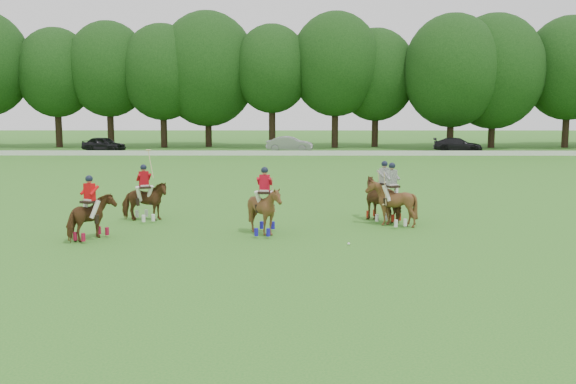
{
  "coord_description": "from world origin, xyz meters",
  "views": [
    {
      "loc": [
        2.0,
        -20.12,
        4.82
      ],
      "look_at": [
        1.87,
        4.2,
        1.4
      ],
      "focal_mm": 40.0,
      "sensor_mm": 36.0,
      "label": 1
    }
  ],
  "objects_px": {
    "polo_red_a": "(91,217)",
    "polo_stripe_b": "(391,203)",
    "polo_ball": "(349,244)",
    "polo_red_b": "(145,201)",
    "car_left": "(104,144)",
    "car_right": "(458,145)",
    "car_mid": "(290,144)",
    "polo_stripe_a": "(384,199)",
    "polo_red_c": "(265,210)"
  },
  "relations": [
    {
      "from": "polo_stripe_a",
      "to": "polo_stripe_b",
      "type": "bearing_deg",
      "value": -82.53
    },
    {
      "from": "car_right",
      "to": "polo_red_b",
      "type": "bearing_deg",
      "value": 160.84
    },
    {
      "from": "car_mid",
      "to": "polo_red_c",
      "type": "height_order",
      "value": "polo_red_c"
    },
    {
      "from": "polo_red_c",
      "to": "polo_stripe_b",
      "type": "bearing_deg",
      "value": 19.55
    },
    {
      "from": "car_left",
      "to": "car_right",
      "type": "height_order",
      "value": "car_left"
    },
    {
      "from": "polo_stripe_a",
      "to": "polo_stripe_b",
      "type": "relative_size",
      "value": 0.99
    },
    {
      "from": "polo_stripe_b",
      "to": "polo_stripe_a",
      "type": "bearing_deg",
      "value": 97.47
    },
    {
      "from": "polo_red_c",
      "to": "polo_stripe_a",
      "type": "relative_size",
      "value": 1.01
    },
    {
      "from": "car_left",
      "to": "polo_ball",
      "type": "relative_size",
      "value": 47.63
    },
    {
      "from": "polo_stripe_a",
      "to": "car_right",
      "type": "bearing_deg",
      "value": 71.27
    },
    {
      "from": "polo_ball",
      "to": "polo_red_b",
      "type": "bearing_deg",
      "value": 150.98
    },
    {
      "from": "polo_stripe_a",
      "to": "polo_red_b",
      "type": "bearing_deg",
      "value": -179.31
    },
    {
      "from": "car_mid",
      "to": "polo_ball",
      "type": "bearing_deg",
      "value": -170.46
    },
    {
      "from": "car_mid",
      "to": "polo_red_c",
      "type": "xyz_separation_m",
      "value": [
        -0.81,
        -39.56,
        0.18
      ]
    },
    {
      "from": "polo_red_b",
      "to": "polo_ball",
      "type": "relative_size",
      "value": 31.79
    },
    {
      "from": "car_right",
      "to": "polo_red_c",
      "type": "distance_m",
      "value": 43.15
    },
    {
      "from": "polo_stripe_a",
      "to": "polo_stripe_b",
      "type": "xyz_separation_m",
      "value": [
        0.14,
        -1.05,
        0.01
      ]
    },
    {
      "from": "polo_stripe_b",
      "to": "car_left",
      "type": "bearing_deg",
      "value": 120.5
    },
    {
      "from": "car_right",
      "to": "polo_red_a",
      "type": "distance_m",
      "value": 46.72
    },
    {
      "from": "car_right",
      "to": "polo_red_b",
      "type": "xyz_separation_m",
      "value": [
        -22.22,
        -36.89,
        0.15
      ]
    },
    {
      "from": "polo_stripe_b",
      "to": "polo_ball",
      "type": "relative_size",
      "value": 27.62
    },
    {
      "from": "polo_red_c",
      "to": "polo_stripe_b",
      "type": "height_order",
      "value": "polo_red_c"
    },
    {
      "from": "car_right",
      "to": "polo_red_b",
      "type": "distance_m",
      "value": 43.07
    },
    {
      "from": "polo_red_a",
      "to": "polo_stripe_b",
      "type": "bearing_deg",
      "value": 13.67
    },
    {
      "from": "polo_red_a",
      "to": "polo_stripe_b",
      "type": "height_order",
      "value": "polo_stripe_b"
    },
    {
      "from": "car_right",
      "to": "polo_stripe_a",
      "type": "height_order",
      "value": "polo_stripe_a"
    },
    {
      "from": "polo_red_b",
      "to": "polo_stripe_a",
      "type": "relative_size",
      "value": 1.17
    },
    {
      "from": "car_mid",
      "to": "car_right",
      "type": "distance_m",
      "value": 16.4
    },
    {
      "from": "car_left",
      "to": "polo_red_b",
      "type": "xyz_separation_m",
      "value": [
        12.39,
        -36.89,
        0.1
      ]
    },
    {
      "from": "polo_red_a",
      "to": "polo_stripe_b",
      "type": "relative_size",
      "value": 0.92
    },
    {
      "from": "polo_stripe_a",
      "to": "car_left",
      "type": "bearing_deg",
      "value": 121.05
    },
    {
      "from": "polo_red_c",
      "to": "polo_stripe_a",
      "type": "distance_m",
      "value": 5.5
    },
    {
      "from": "car_mid",
      "to": "polo_red_b",
      "type": "distance_m",
      "value": 37.35
    },
    {
      "from": "car_right",
      "to": "polo_ball",
      "type": "height_order",
      "value": "car_right"
    },
    {
      "from": "polo_red_a",
      "to": "polo_ball",
      "type": "bearing_deg",
      "value": -5.05
    },
    {
      "from": "car_mid",
      "to": "polo_stripe_b",
      "type": "xyz_separation_m",
      "value": [
        4.07,
        -37.83,
        0.18
      ]
    },
    {
      "from": "car_mid",
      "to": "polo_ball",
      "type": "xyz_separation_m",
      "value": [
        2.11,
        -41.29,
        -0.7
      ]
    },
    {
      "from": "polo_red_b",
      "to": "polo_red_c",
      "type": "xyz_separation_m",
      "value": [
        5.01,
        -2.67,
        0.09
      ]
    },
    {
      "from": "car_left",
      "to": "polo_red_a",
      "type": "distance_m",
      "value": 42.04
    },
    {
      "from": "polo_red_a",
      "to": "polo_stripe_a",
      "type": "relative_size",
      "value": 0.93
    },
    {
      "from": "polo_red_b",
      "to": "car_right",
      "type": "bearing_deg",
      "value": 58.94
    },
    {
      "from": "car_left",
      "to": "car_right",
      "type": "distance_m",
      "value": 34.61
    },
    {
      "from": "polo_red_a",
      "to": "polo_red_c",
      "type": "relative_size",
      "value": 0.92
    },
    {
      "from": "car_mid",
      "to": "polo_stripe_b",
      "type": "height_order",
      "value": "polo_stripe_b"
    },
    {
      "from": "polo_ball",
      "to": "polo_stripe_b",
      "type": "bearing_deg",
      "value": 60.47
    },
    {
      "from": "car_left",
      "to": "car_right",
      "type": "relative_size",
      "value": 0.91
    },
    {
      "from": "car_left",
      "to": "polo_stripe_a",
      "type": "height_order",
      "value": "polo_stripe_a"
    },
    {
      "from": "car_mid",
      "to": "polo_stripe_b",
      "type": "relative_size",
      "value": 1.81
    },
    {
      "from": "car_right",
      "to": "polo_ball",
      "type": "relative_size",
      "value": 52.14
    },
    {
      "from": "polo_red_b",
      "to": "polo_stripe_b",
      "type": "relative_size",
      "value": 1.15
    }
  ]
}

